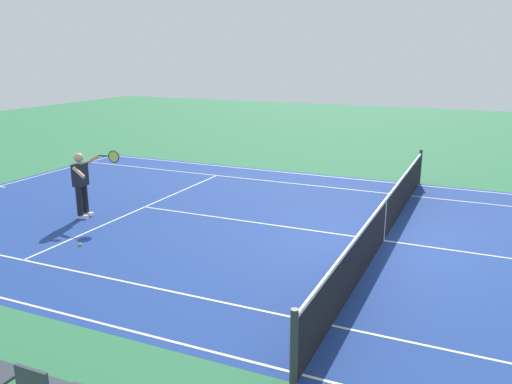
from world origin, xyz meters
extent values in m
plane|color=#2D7247|center=(0.00, 0.00, 0.00)|extent=(60.00, 60.00, 0.00)
cube|color=navy|center=(0.00, 0.00, 0.00)|extent=(24.20, 11.40, 0.00)
cube|color=white|center=(0.00, -5.50, 0.00)|extent=(23.80, 0.05, 0.01)
cube|color=white|center=(0.00, 5.50, 0.00)|extent=(23.80, 0.05, 0.01)
cube|color=white|center=(0.00, -4.11, 0.00)|extent=(23.80, 0.05, 0.01)
cube|color=white|center=(0.00, 4.11, 0.00)|extent=(23.80, 0.05, 0.01)
cube|color=white|center=(6.40, 0.00, 0.00)|extent=(0.05, 8.22, 0.01)
cube|color=white|center=(0.00, 0.00, 0.00)|extent=(12.80, 0.05, 0.01)
cube|color=white|center=(11.75, 0.00, 0.00)|extent=(0.30, 0.05, 0.01)
cylinder|color=#2D2D33|center=(0.00, -5.80, 0.54)|extent=(0.10, 0.10, 1.08)
cylinder|color=#2D2D33|center=(0.00, 5.80, 0.54)|extent=(0.10, 0.10, 1.08)
cube|color=black|center=(0.00, 0.00, 0.44)|extent=(0.02, 11.60, 0.88)
cube|color=white|center=(0.00, 0.00, 0.95)|extent=(0.04, 11.60, 0.06)
cube|color=white|center=(0.00, 0.00, 0.44)|extent=(0.04, 0.06, 0.88)
cylinder|color=black|center=(7.28, 1.48, 0.45)|extent=(0.15, 0.15, 0.74)
cube|color=white|center=(7.22, 1.47, 0.04)|extent=(0.29, 0.14, 0.09)
cylinder|color=black|center=(7.31, 1.24, 0.45)|extent=(0.15, 0.15, 0.74)
cube|color=white|center=(7.25, 1.23, 0.04)|extent=(0.29, 0.14, 0.09)
cube|color=black|center=(7.30, 1.36, 1.10)|extent=(0.29, 0.41, 0.56)
sphere|color=#DBAA84|center=(7.30, 1.36, 1.53)|extent=(0.23, 0.23, 0.23)
cylinder|color=#DBAA84|center=(7.09, 1.61, 1.23)|extent=(0.42, 0.17, 0.26)
cylinder|color=#DBAA84|center=(7.16, 1.06, 1.43)|extent=(0.41, 0.26, 0.30)
cylinder|color=#232326|center=(6.85, 0.96, 1.54)|extent=(0.28, 0.07, 0.04)
torus|color=#232326|center=(6.57, 0.92, 1.54)|extent=(0.31, 0.06, 0.31)
cylinder|color=#C6D84C|center=(6.57, 0.92, 1.54)|extent=(0.27, 0.04, 0.27)
sphere|color=#CCE01E|center=(5.93, 3.01, 0.03)|extent=(0.07, 0.07, 0.07)
cylinder|color=#38383D|center=(3.16, 7.40, 0.22)|extent=(0.04, 0.04, 0.44)
camera|label=1|loc=(-1.91, 11.20, 4.06)|focal=36.90mm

